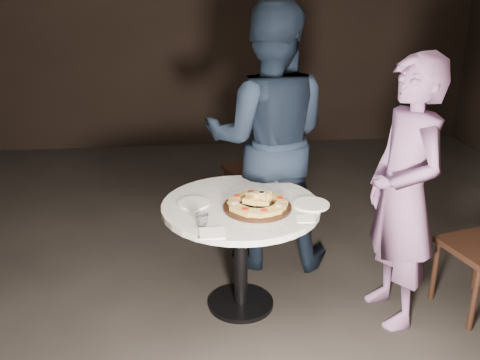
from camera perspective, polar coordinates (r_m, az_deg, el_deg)
The scene contains 12 objects.
floor at distance 3.38m, azimuth 1.52°, elevation -14.21°, with size 7.00×7.00×0.00m, color black.
table at distance 3.18m, azimuth 0.09°, elevation -4.69°, with size 1.19×1.19×0.70m.
serving_board at distance 3.07m, azimuth 1.86°, elevation -2.90°, with size 0.39×0.39×0.02m, color black.
focaccia_pile at distance 3.05m, azimuth 1.93°, elevation -2.30°, with size 0.35×0.35×0.09m.
plate_left at distance 3.13m, azimuth -4.96°, elevation -2.48°, with size 0.19×0.19×0.01m, color white.
plate_right at distance 3.13m, azimuth 7.61°, elevation -2.59°, with size 0.21×0.21×0.01m, color white.
water_glass at distance 2.86m, azimuth -4.07°, elevation -4.29°, with size 0.07×0.07×0.07m, color silver.
napkin_near at distance 2.79m, azimuth -2.98°, elevation -5.68°, with size 0.13×0.13×0.01m, color white.
napkin_far at distance 2.96m, azimuth 7.00°, elevation -4.10°, with size 0.10×0.10×0.01m, color white.
chair_far at distance 4.24m, azimuth 2.26°, elevation 1.48°, with size 0.55×0.56×0.91m.
diner_navy at distance 3.63m, azimuth 3.00°, elevation 4.38°, with size 0.88×0.69×1.81m, color black.
diner_teal at distance 3.15m, azimuth 17.06°, elevation -1.51°, with size 0.58×0.38×1.59m, color slate.
Camera 1 is at (-0.37, -2.72, 1.97)m, focal length 40.00 mm.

